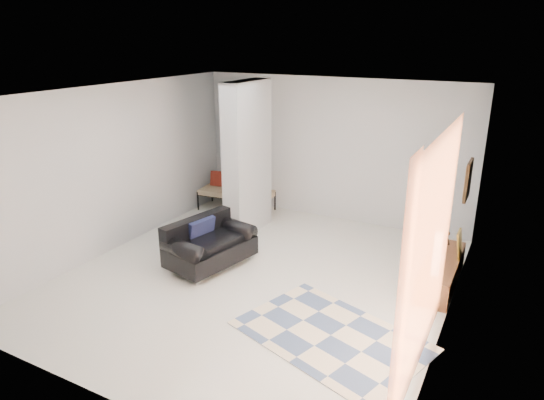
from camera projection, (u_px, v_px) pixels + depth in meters
The scene contains 17 objects.
floor at pixel (257, 278), 7.46m from camera, with size 6.00×6.00×0.00m, color white.
ceiling at pixel (255, 93), 6.56m from camera, with size 6.00×6.00×0.00m, color white.
wall_back at pixel (332, 150), 9.52m from camera, with size 6.00×6.00×0.00m, color silver.
wall_front at pixel (97, 278), 4.50m from camera, with size 6.00×6.00×0.00m, color silver.
wall_left at pixel (116, 168), 8.23m from camera, with size 6.00×6.00×0.00m, color silver.
wall_right at pixel (456, 224), 5.79m from camera, with size 6.00×6.00×0.00m, color silver.
partition_column at pixel (248, 159), 8.84m from camera, with size 0.35×1.20×2.80m, color #A2A6A9.
hallway_door at pixel (240, 157), 10.54m from camera, with size 0.85×0.06×2.04m, color silver.
curtain at pixel (431, 256), 4.85m from camera, with size 2.55×2.55×0.00m, color #D56D38.
wall_art at pixel (468, 180), 6.66m from camera, with size 0.04×0.45×0.55m, color #311E0D.
media_console at pixel (441, 271), 7.22m from camera, with size 0.45×1.64×0.80m.
loveseat at pixel (208, 244), 7.78m from camera, with size 1.09×1.54×0.76m.
daybed at pixel (236, 190), 10.25m from camera, with size 1.61×0.81×0.77m.
area_rug at pixel (331, 336), 6.02m from camera, with size 2.24×1.49×0.01m, color beige.
cylinder_lamp at pixel (437, 254), 6.61m from camera, with size 0.11×0.11×0.62m, color silver.
bronze_figurine at pixel (447, 238), 7.65m from camera, with size 0.11×0.11×0.22m, color black, non-canonical shape.
vase at pixel (438, 256), 7.04m from camera, with size 0.20×0.20×0.21m, color white.
Camera 1 is at (3.33, -5.79, 3.55)m, focal length 32.00 mm.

